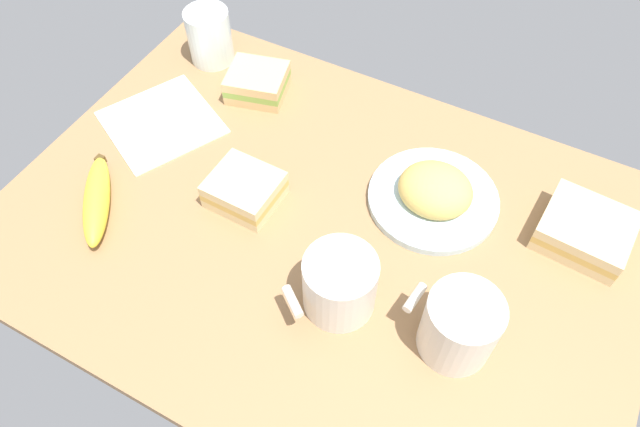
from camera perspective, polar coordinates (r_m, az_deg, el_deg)
name	(u,v)px	position (r cm, az deg, el deg)	size (l,w,h in cm)	color
tabletop	(320,230)	(83.99, 0.00, -1.60)	(90.00, 64.00, 2.00)	#936D47
plate_of_food	(434,193)	(85.86, 11.08, 1.93)	(19.02, 19.02, 6.14)	silver
coffee_mug_black	(339,284)	(73.02, 1.91, -6.84)	(10.57, 11.47, 8.87)	silver
coffee_mug_milky	(460,326)	(71.91, 13.45, -10.57)	(11.47, 9.04, 9.58)	silver
sandwich_main	(245,190)	(84.96, -7.36, 2.31)	(9.83, 8.89, 4.40)	beige
sandwich_side	(257,83)	(100.58, -6.13, 12.57)	(11.18, 10.50, 4.40)	#DBB77A
sandwich_extra	(585,231)	(87.88, 24.41, -1.54)	(12.37, 11.30, 4.40)	beige
glass_of_milk	(210,39)	(107.51, -10.66, 16.34)	(7.62, 7.62, 9.43)	silver
banana	(97,200)	(89.56, -20.92, 1.25)	(12.54, 15.19, 3.58)	yellow
paper_napkin	(161,122)	(99.58, -15.20, 8.57)	(16.44, 16.44, 0.30)	white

